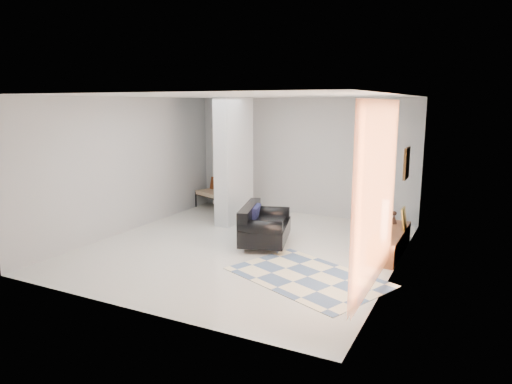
% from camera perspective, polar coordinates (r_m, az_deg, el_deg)
% --- Properties ---
extents(floor, '(6.00, 6.00, 0.00)m').
position_cam_1_polar(floor, '(8.68, -1.48, -6.89)').
color(floor, silver).
rests_on(floor, ground).
extents(ceiling, '(6.00, 6.00, 0.00)m').
position_cam_1_polar(ceiling, '(8.25, -1.58, 11.93)').
color(ceiling, white).
rests_on(ceiling, wall_back).
extents(wall_back, '(6.00, 0.00, 6.00)m').
position_cam_1_polar(wall_back, '(11.07, 5.82, 4.40)').
color(wall_back, '#ADAFB1').
rests_on(wall_back, ground).
extents(wall_front, '(6.00, 0.00, 6.00)m').
position_cam_1_polar(wall_front, '(5.92, -15.32, -1.77)').
color(wall_front, '#ADAFB1').
rests_on(wall_front, ground).
extents(wall_left, '(0.00, 6.00, 6.00)m').
position_cam_1_polar(wall_left, '(9.93, -15.69, 3.28)').
color(wall_left, '#ADAFB1').
rests_on(wall_left, ground).
extents(wall_right, '(0.00, 6.00, 6.00)m').
position_cam_1_polar(wall_right, '(7.48, 17.41, 0.74)').
color(wall_right, '#ADAFB1').
rests_on(wall_right, ground).
extents(partition_column, '(0.35, 1.20, 2.80)m').
position_cam_1_polar(partition_column, '(10.27, -2.75, 3.92)').
color(partition_column, silver).
rests_on(partition_column, floor).
extents(hallway_door, '(0.85, 0.06, 2.04)m').
position_cam_1_polar(hallway_door, '(11.98, -3.73, 3.11)').
color(hallway_door, silver).
rests_on(hallway_door, floor).
extents(curtain, '(0.00, 2.55, 2.55)m').
position_cam_1_polar(curtain, '(6.37, 15.02, -0.41)').
color(curtain, '#FF8543').
rests_on(curtain, wall_right).
extents(wall_art, '(0.04, 0.45, 0.55)m').
position_cam_1_polar(wall_art, '(8.33, 18.32, 3.44)').
color(wall_art, '#3B2610').
rests_on(wall_art, wall_right).
extents(media_console, '(0.45, 1.79, 0.80)m').
position_cam_1_polar(media_console, '(8.66, 16.43, -5.98)').
color(media_console, brown).
rests_on(media_console, floor).
extents(loveseat, '(1.18, 1.58, 0.76)m').
position_cam_1_polar(loveseat, '(8.76, 0.82, -4.25)').
color(loveseat, silver).
rests_on(loveseat, floor).
extents(daybed, '(1.70, 1.19, 0.77)m').
position_cam_1_polar(daybed, '(11.58, -4.07, -0.16)').
color(daybed, black).
rests_on(daybed, floor).
extents(area_rug, '(2.75, 2.34, 0.01)m').
position_cam_1_polar(area_rug, '(7.29, 6.46, -10.50)').
color(area_rug, beige).
rests_on(area_rug, floor).
extents(cylinder_lamp, '(0.12, 0.12, 0.68)m').
position_cam_1_polar(cylinder_lamp, '(8.00, 15.79, -3.36)').
color(cylinder_lamp, silver).
rests_on(cylinder_lamp, media_console).
extents(bronze_figurine, '(0.12, 0.12, 0.24)m').
position_cam_1_polar(bronze_figurine, '(9.13, 16.88, -3.06)').
color(bronze_figurine, '#331E17').
rests_on(bronze_figurine, media_console).
extents(vase, '(0.20, 0.20, 0.19)m').
position_cam_1_polar(vase, '(8.33, 15.85, -4.56)').
color(vase, silver).
rests_on(vase, media_console).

